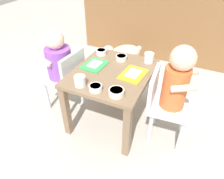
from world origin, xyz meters
The scene contains 14 objects.
ground_plane centered at (0.00, 0.00, 0.00)m, with size 7.00×7.00×0.00m, color #B2ADA3.
kitchen_cabinet_back centered at (0.00, 1.29, 0.51)m, with size 1.75×0.35×1.03m, color brown.
dining_table centered at (0.00, 0.00, 0.36)m, with size 0.51×0.60×0.44m.
seated_child_left centered at (-0.42, -0.02, 0.42)m, with size 0.30×0.30×0.66m.
seated_child_right centered at (0.42, -0.01, 0.45)m, with size 0.30×0.30×0.71m.
dog centered at (-0.21, 0.73, 0.20)m, with size 0.37×0.34×0.30m.
food_tray_left centered at (-0.15, 0.02, 0.44)m, with size 0.15×0.19×0.02m.
food_tray_right centered at (0.15, 0.02, 0.44)m, with size 0.17×0.21×0.02m.
water_cup_left centered at (0.19, 0.23, 0.47)m, with size 0.07×0.07×0.07m.
water_cup_right centered at (-0.11, -0.23, 0.46)m, with size 0.07×0.07×0.07m.
cereal_bowl_left_side centered at (0.00, -0.23, 0.45)m, with size 0.08×0.08×0.03m.
veggie_bowl_near centered at (0.13, -0.22, 0.46)m, with size 0.09×0.09×0.04m.
cereal_bowl_right_side centered at (-0.01, 0.18, 0.45)m, with size 0.08×0.08×0.03m.
veggie_bowl_far centered at (-0.18, 0.20, 0.46)m, with size 0.08×0.08×0.04m.
Camera 1 is at (0.51, -1.10, 1.19)m, focal length 33.56 mm.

